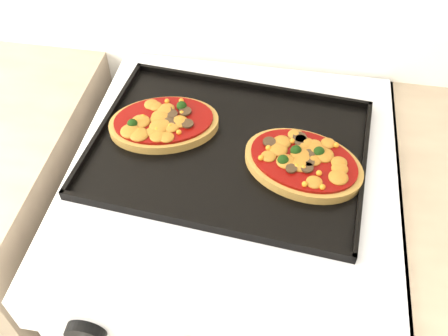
% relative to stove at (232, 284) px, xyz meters
% --- Properties ---
extents(stove, '(0.60, 0.60, 0.91)m').
position_rel_stove_xyz_m(stove, '(0.00, 0.00, 0.00)').
color(stove, white).
rests_on(stove, floor).
extents(knob_left, '(0.06, 0.02, 0.06)m').
position_rel_stove_xyz_m(knob_left, '(-0.18, -0.33, 0.40)').
color(knob_left, black).
rests_on(knob_left, control_panel).
extents(baking_tray, '(0.53, 0.41, 0.02)m').
position_rel_stove_xyz_m(baking_tray, '(-0.02, 0.03, 0.47)').
color(baking_tray, black).
rests_on(baking_tray, stove).
extents(pizza_left, '(0.24, 0.19, 0.03)m').
position_rel_stove_xyz_m(pizza_left, '(-0.15, 0.06, 0.48)').
color(pizza_left, '#A97F3A').
rests_on(pizza_left, baking_tray).
extents(pizza_right, '(0.25, 0.21, 0.03)m').
position_rel_stove_xyz_m(pizza_right, '(0.12, 0.00, 0.48)').
color(pizza_right, '#A97F3A').
rests_on(pizza_right, baking_tray).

